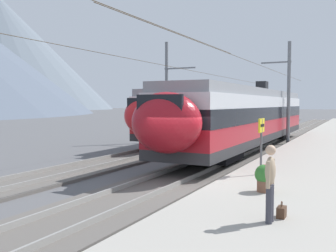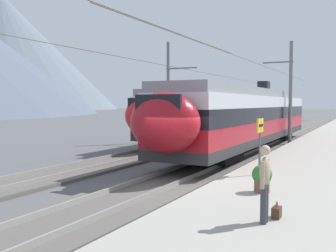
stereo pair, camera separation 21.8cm
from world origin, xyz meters
TOP-DOWN VIEW (x-y plane):
  - ground_plane at (0.00, 0.00)m, footprint 400.00×400.00m
  - platform_slab at (0.00, -4.15)m, footprint 120.00×6.08m
  - track_near at (0.00, 0.94)m, footprint 120.00×3.00m
  - track_far at (0.00, 5.64)m, footprint 120.00×3.00m
  - train_near_platform at (11.34, 0.94)m, footprint 23.60×3.03m
  - train_far_track at (20.78, 5.64)m, footprint 29.49×2.90m
  - catenary_mast_mid at (15.55, -0.72)m, footprint 38.75×2.10m
  - catenary_mast_far_side at (13.81, 7.70)m, footprint 38.75×2.52m
  - platform_sign at (1.73, -2.19)m, footprint 0.70×0.08m
  - passenger_walking at (-3.75, -3.67)m, footprint 0.53×0.22m
  - handbag_beside_passenger at (-3.27, -3.83)m, footprint 0.32×0.18m
  - potted_plant_platform_edge at (-0.91, -2.92)m, footprint 0.58×0.58m

SIDE VIEW (x-z plane):
  - ground_plane at x=0.00m, z-range 0.00..0.00m
  - track_near at x=0.00m, z-range -0.07..0.21m
  - track_far at x=0.00m, z-range -0.07..0.21m
  - platform_slab at x=0.00m, z-range 0.00..0.40m
  - handbag_beside_passenger at x=-3.27m, z-range 0.34..0.72m
  - potted_plant_platform_edge at x=-0.91m, z-range 0.44..1.25m
  - passenger_walking at x=-3.75m, z-range 0.50..2.19m
  - platform_sign at x=1.73m, z-range 0.88..2.92m
  - train_near_platform at x=11.34m, z-range 0.09..4.36m
  - train_far_track at x=20.78m, z-range 0.09..4.36m
  - catenary_mast_mid at x=15.55m, z-range 0.20..7.49m
  - catenary_mast_far_side at x=13.81m, z-range 0.16..7.79m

